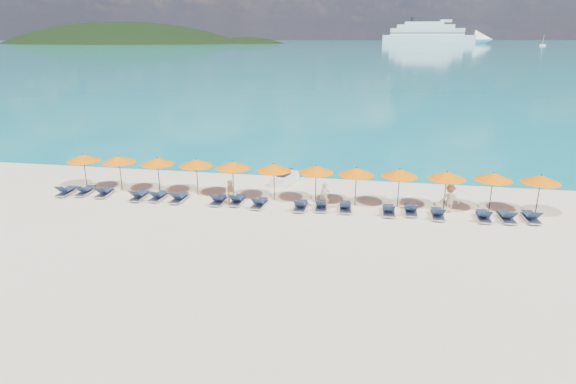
# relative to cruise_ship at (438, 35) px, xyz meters

# --- Properties ---
(ground) EXTENTS (1400.00, 1400.00, 0.00)m
(ground) POSITION_rel_cruise_ship_xyz_m (-73.70, -599.66, -9.20)
(ground) COLOR beige
(sea) EXTENTS (1600.00, 1300.00, 0.01)m
(sea) POSITION_rel_cruise_ship_xyz_m (-73.70, 60.34, -9.20)
(sea) COLOR #1FA9B2
(sea) RESTS_ON ground
(headland_main) EXTENTS (374.00, 242.00, 126.50)m
(headland_main) POSITION_rel_cruise_ship_xyz_m (-373.70, -59.66, -47.20)
(headland_main) COLOR black
(headland_main) RESTS_ON ground
(headland_small) EXTENTS (162.00, 126.00, 85.50)m
(headland_small) POSITION_rel_cruise_ship_xyz_m (-223.70, -39.66, -44.20)
(headland_small) COLOR black
(headland_small) RESTS_ON ground
(cruise_ship) EXTENTS (127.19, 21.40, 35.36)m
(cruise_ship) POSITION_rel_cruise_ship_xyz_m (0.00, 0.00, 0.00)
(cruise_ship) COLOR white
(cruise_ship) RESTS_ON ground
(sailboat_far) EXTENTS (5.37, 1.79, 9.85)m
(sailboat_far) POSITION_rel_cruise_ship_xyz_m (82.41, -116.40, -8.19)
(sailboat_far) COLOR white
(sailboat_far) RESTS_ON ground
(jetski) EXTENTS (1.56, 2.63, 0.88)m
(jetski) POSITION_rel_cruise_ship_xyz_m (-74.87, -591.27, -8.84)
(jetski) COLOR white
(jetski) RESTS_ON ground
(beachgoer_a) EXTENTS (0.60, 0.42, 1.55)m
(beachgoer_a) POSITION_rel_cruise_ship_xyz_m (-71.79, -595.79, -8.43)
(beachgoer_a) COLOR tan
(beachgoer_a) RESTS_ON ground
(beachgoer_b) EXTENTS (0.80, 0.61, 1.46)m
(beachgoer_b) POSITION_rel_cruise_ship_xyz_m (-77.17, -595.95, -8.47)
(beachgoer_b) COLOR tan
(beachgoer_b) RESTS_ON ground
(beachgoer_c) EXTENTS (1.04, 0.49, 1.60)m
(beachgoer_c) POSITION_rel_cruise_ship_xyz_m (-65.00, -595.04, -8.40)
(beachgoer_c) COLOR tan
(beachgoer_c) RESTS_ON ground
(umbrella_0) EXTENTS (2.10, 2.10, 2.28)m
(umbrella_0) POSITION_rel_cruise_ship_xyz_m (-87.09, -594.59, -7.18)
(umbrella_0) COLOR black
(umbrella_0) RESTS_ON ground
(umbrella_1) EXTENTS (2.10, 2.10, 2.28)m
(umbrella_1) POSITION_rel_cruise_ship_xyz_m (-84.72, -594.51, -7.18)
(umbrella_1) COLOR black
(umbrella_1) RESTS_ON ground
(umbrella_2) EXTENTS (2.10, 2.10, 2.28)m
(umbrella_2) POSITION_rel_cruise_ship_xyz_m (-82.17, -594.54, -7.18)
(umbrella_2) COLOR black
(umbrella_2) RESTS_ON ground
(umbrella_3) EXTENTS (2.10, 2.10, 2.28)m
(umbrella_3) POSITION_rel_cruise_ship_xyz_m (-79.70, -594.48, -7.18)
(umbrella_3) COLOR black
(umbrella_3) RESTS_ON ground
(umbrella_4) EXTENTS (2.10, 2.10, 2.28)m
(umbrella_4) POSITION_rel_cruise_ship_xyz_m (-77.39, -594.63, -7.18)
(umbrella_4) COLOR black
(umbrella_4) RESTS_ON ground
(umbrella_5) EXTENTS (2.10, 2.10, 2.28)m
(umbrella_5) POSITION_rel_cruise_ship_xyz_m (-74.87, -594.71, -7.18)
(umbrella_5) COLOR black
(umbrella_5) RESTS_ON ground
(umbrella_6) EXTENTS (2.10, 2.10, 2.28)m
(umbrella_6) POSITION_rel_cruise_ship_xyz_m (-72.42, -594.67, -7.18)
(umbrella_6) COLOR black
(umbrella_6) RESTS_ON ground
(umbrella_7) EXTENTS (2.10, 2.10, 2.28)m
(umbrella_7) POSITION_rel_cruise_ship_xyz_m (-70.12, -594.75, -7.18)
(umbrella_7) COLOR black
(umbrella_7) RESTS_ON ground
(umbrella_8) EXTENTS (2.10, 2.10, 2.28)m
(umbrella_8) POSITION_rel_cruise_ship_xyz_m (-67.74, -594.61, -7.18)
(umbrella_8) COLOR black
(umbrella_8) RESTS_ON ground
(umbrella_9) EXTENTS (2.10, 2.10, 2.28)m
(umbrella_9) POSITION_rel_cruise_ship_xyz_m (-65.22, -594.67, -7.18)
(umbrella_9) COLOR black
(umbrella_9) RESTS_ON ground
(umbrella_10) EXTENTS (2.10, 2.10, 2.28)m
(umbrella_10) POSITION_rel_cruise_ship_xyz_m (-62.76, -594.48, -7.18)
(umbrella_10) COLOR black
(umbrella_10) RESTS_ON ground
(umbrella_11) EXTENTS (2.10, 2.10, 2.28)m
(umbrella_11) POSITION_rel_cruise_ship_xyz_m (-60.37, -594.56, -7.18)
(umbrella_11) COLOR black
(umbrella_11) RESTS_ON ground
(lounger_0) EXTENTS (0.77, 1.75, 0.66)m
(lounger_0) POSITION_rel_cruise_ship_xyz_m (-87.63, -595.94, -8.97)
(lounger_0) COLOR silver
(lounger_0) RESTS_ON ground
(lounger_1) EXTENTS (0.70, 1.73, 0.66)m
(lounger_1) POSITION_rel_cruise_ship_xyz_m (-86.54, -595.67, -8.97)
(lounger_1) COLOR silver
(lounger_1) RESTS_ON ground
(lounger_2) EXTENTS (0.78, 1.75, 0.66)m
(lounger_2) POSITION_rel_cruise_ship_xyz_m (-85.20, -595.74, -8.97)
(lounger_2) COLOR silver
(lounger_2) RESTS_ON ground
(lounger_3) EXTENTS (0.65, 1.71, 0.66)m
(lounger_3) POSITION_rel_cruise_ship_xyz_m (-82.82, -595.98, -8.97)
(lounger_3) COLOR silver
(lounger_3) RESTS_ON ground
(lounger_4) EXTENTS (0.69, 1.72, 0.66)m
(lounger_4) POSITION_rel_cruise_ship_xyz_m (-81.66, -595.83, -8.97)
(lounger_4) COLOR silver
(lounger_4) RESTS_ON ground
(lounger_5) EXTENTS (0.71, 1.73, 0.66)m
(lounger_5) POSITION_rel_cruise_ship_xyz_m (-80.34, -595.90, -8.97)
(lounger_5) COLOR silver
(lounger_5) RESTS_ON ground
(lounger_6) EXTENTS (0.66, 1.71, 0.66)m
(lounger_6) POSITION_rel_cruise_ship_xyz_m (-77.92, -595.86, -8.97)
(lounger_6) COLOR silver
(lounger_6) RESTS_ON ground
(lounger_7) EXTENTS (0.67, 1.72, 0.66)m
(lounger_7) POSITION_rel_cruise_ship_xyz_m (-76.85, -595.70, -8.97)
(lounger_7) COLOR silver
(lounger_7) RESTS_ON ground
(lounger_8) EXTENTS (0.76, 1.75, 0.66)m
(lounger_8) POSITION_rel_cruise_ship_xyz_m (-75.47, -595.99, -8.97)
(lounger_8) COLOR silver
(lounger_8) RESTS_ON ground
(lounger_9) EXTENTS (0.65, 1.71, 0.66)m
(lounger_9) POSITION_rel_cruise_ship_xyz_m (-73.09, -596.01, -8.97)
(lounger_9) COLOR silver
(lounger_9) RESTS_ON ground
(lounger_10) EXTENTS (0.70, 1.73, 0.66)m
(lounger_10) POSITION_rel_cruise_ship_xyz_m (-71.94, -595.79, -8.97)
(lounger_10) COLOR silver
(lounger_10) RESTS_ON ground
(lounger_11) EXTENTS (0.76, 1.75, 0.66)m
(lounger_11) POSITION_rel_cruise_ship_xyz_m (-70.62, -595.77, -8.97)
(lounger_11) COLOR silver
(lounger_11) RESTS_ON ground
(lounger_12) EXTENTS (0.66, 1.71, 0.66)m
(lounger_12) POSITION_rel_cruise_ship_xyz_m (-68.25, -595.92, -8.97)
(lounger_12) COLOR silver
(lounger_12) RESTS_ON ground
(lounger_13) EXTENTS (0.62, 1.70, 0.66)m
(lounger_13) POSITION_rel_cruise_ship_xyz_m (-67.06, -595.64, -8.97)
(lounger_13) COLOR silver
(lounger_13) RESTS_ON ground
(lounger_14) EXTENTS (0.62, 1.70, 0.66)m
(lounger_14) POSITION_rel_cruise_ship_xyz_m (-65.68, -596.00, -8.97)
(lounger_14) COLOR silver
(lounger_14) RESTS_ON ground
(lounger_15) EXTENTS (0.67, 1.72, 0.66)m
(lounger_15) POSITION_rel_cruise_ship_xyz_m (-63.34, -595.92, -8.97)
(lounger_15) COLOR silver
(lounger_15) RESTS_ON ground
(lounger_16) EXTENTS (0.71, 1.73, 0.66)m
(lounger_16) POSITION_rel_cruise_ship_xyz_m (-62.17, -595.83, -8.97)
(lounger_16) COLOR silver
(lounger_16) RESTS_ON ground
(lounger_17) EXTENTS (0.67, 1.72, 0.66)m
(lounger_17) POSITION_rel_cruise_ship_xyz_m (-60.91, -595.63, -8.97)
(lounger_17) COLOR silver
(lounger_17) RESTS_ON ground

